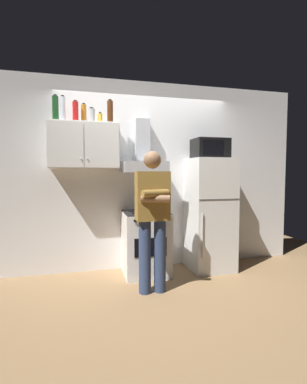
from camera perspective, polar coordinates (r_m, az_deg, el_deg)
name	(u,v)px	position (r m, az deg, el deg)	size (l,w,h in m)	color
ground_plane	(154,280)	(3.83, 0.00, -17.43)	(7.00, 7.00, 0.00)	olive
back_wall_tiled	(144,176)	(4.15, -2.00, 3.29)	(4.80, 0.10, 2.70)	white
upper_cabinet	(84,146)	(3.86, -13.91, 9.09)	(0.90, 0.37, 0.60)	white
stove_oven	(146,243)	(3.92, -1.61, -10.30)	(0.60, 0.62, 0.87)	white
range_hood	(143,158)	(3.93, -2.04, 6.87)	(0.60, 0.44, 0.75)	#B7BABF
refrigerator	(210,214)	(4.15, 11.33, -4.40)	(0.60, 0.62, 1.60)	white
microwave	(210,149)	(4.14, 11.38, 8.61)	(0.48, 0.37, 0.28)	black
person_standing	(153,216)	(3.24, -0.20, -4.84)	(0.38, 0.33, 1.64)	navy
bottle_spice_jar	(100,119)	(3.95, -10.78, 14.42)	(0.06, 0.06, 0.15)	gold
bottle_canister_steel	(92,116)	(3.93, -12.45, 14.84)	(0.09, 0.09, 0.21)	#B2B5BA
bottle_soda_red	(75,112)	(3.90, -15.55, 15.43)	(0.07, 0.07, 0.28)	red
bottle_vodka_clear	(63,109)	(3.92, -17.94, 15.71)	(0.07, 0.07, 0.33)	silver
bottle_rum_dark	(110,112)	(3.92, -8.79, 15.73)	(0.08, 0.08, 0.31)	#47230F
bottle_liquor_amber	(84,114)	(3.96, -13.95, 15.14)	(0.07, 0.07, 0.26)	#B7721E
bottle_wine_green	(55,109)	(3.94, -19.28, 15.67)	(0.08, 0.08, 0.34)	#19471E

